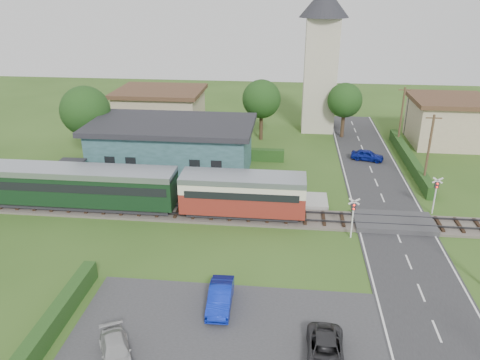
# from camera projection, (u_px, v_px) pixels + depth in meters

# --- Properties ---
(ground) EXTENTS (120.00, 120.00, 0.00)m
(ground) POSITION_uv_depth(u_px,v_px,m) (266.00, 230.00, 36.39)
(ground) COLOR #2D4C19
(railway_track) EXTENTS (76.00, 3.20, 0.49)m
(railway_track) POSITION_uv_depth(u_px,v_px,m) (268.00, 217.00, 38.18)
(railway_track) COLOR #4C443D
(railway_track) RESTS_ON ground
(road) EXTENTS (6.00, 70.00, 0.05)m
(road) POSITION_uv_depth(u_px,v_px,m) (398.00, 237.00, 35.38)
(road) COLOR #28282B
(road) RESTS_ON ground
(car_park) EXTENTS (17.00, 9.00, 0.08)m
(car_park) POSITION_uv_depth(u_px,v_px,m) (227.00, 334.00, 25.53)
(car_park) COLOR #333335
(car_park) RESTS_ON ground
(crossing_deck) EXTENTS (6.20, 3.40, 0.45)m
(crossing_deck) POSITION_uv_depth(u_px,v_px,m) (394.00, 222.00, 37.14)
(crossing_deck) COLOR #333335
(crossing_deck) RESTS_ON ground
(platform) EXTENTS (30.00, 3.00, 0.45)m
(platform) POSITION_uv_depth(u_px,v_px,m) (159.00, 194.00, 42.07)
(platform) COLOR gray
(platform) RESTS_ON ground
(equipment_hut) EXTENTS (2.30, 2.30, 2.55)m
(equipment_hut) POSITION_uv_depth(u_px,v_px,m) (71.00, 175.00, 42.28)
(equipment_hut) COLOR beige
(equipment_hut) RESTS_ON platform
(station_building) EXTENTS (16.00, 9.00, 5.30)m
(station_building) POSITION_uv_depth(u_px,v_px,m) (173.00, 148.00, 46.43)
(station_building) COLOR #2A4B4B
(station_building) RESTS_ON ground
(train) EXTENTS (43.20, 2.90, 3.40)m
(train) POSITION_uv_depth(u_px,v_px,m) (45.00, 184.00, 39.27)
(train) COLOR #232328
(train) RESTS_ON ground
(church_tower) EXTENTS (6.00, 6.00, 17.60)m
(church_tower) POSITION_uv_depth(u_px,v_px,m) (322.00, 50.00, 57.59)
(church_tower) COLOR beige
(church_tower) RESTS_ON ground
(house_west) EXTENTS (10.80, 8.80, 5.50)m
(house_west) POSITION_uv_depth(u_px,v_px,m) (161.00, 110.00, 59.72)
(house_west) COLOR tan
(house_west) RESTS_ON ground
(house_east) EXTENTS (8.80, 8.80, 5.50)m
(house_east) POSITION_uv_depth(u_px,v_px,m) (447.00, 120.00, 55.30)
(house_east) COLOR tan
(house_east) RESTS_ON ground
(hedge_carpark) EXTENTS (0.80, 9.00, 1.20)m
(hedge_carpark) POSITION_uv_depth(u_px,v_px,m) (59.00, 314.00, 26.27)
(hedge_carpark) COLOR #193814
(hedge_carpark) RESTS_ON ground
(hedge_roadside) EXTENTS (0.80, 18.00, 1.20)m
(hedge_roadside) POSITION_uv_depth(u_px,v_px,m) (409.00, 159.00, 49.40)
(hedge_roadside) COLOR #193814
(hedge_roadside) RESTS_ON ground
(hedge_station) EXTENTS (22.00, 0.80, 1.30)m
(hedge_station) POSITION_uv_depth(u_px,v_px,m) (184.00, 152.00, 51.35)
(hedge_station) COLOR #193814
(hedge_station) RESTS_ON ground
(tree_a) EXTENTS (5.20, 5.20, 8.00)m
(tree_a) POSITION_uv_depth(u_px,v_px,m) (85.00, 111.00, 49.14)
(tree_a) COLOR #332316
(tree_a) RESTS_ON ground
(tree_b) EXTENTS (4.60, 4.60, 7.34)m
(tree_b) POSITION_uv_depth(u_px,v_px,m) (262.00, 99.00, 55.73)
(tree_b) COLOR #332316
(tree_b) RESTS_ON ground
(tree_c) EXTENTS (4.20, 4.20, 6.78)m
(tree_c) POSITION_uv_depth(u_px,v_px,m) (345.00, 100.00, 56.70)
(tree_c) COLOR #332316
(tree_c) RESTS_ON ground
(utility_pole_c) EXTENTS (1.40, 0.22, 7.00)m
(utility_pole_c) POSITION_uv_depth(u_px,v_px,m) (429.00, 151.00, 42.73)
(utility_pole_c) COLOR #473321
(utility_pole_c) RESTS_ON ground
(utility_pole_d) EXTENTS (1.40, 0.22, 7.00)m
(utility_pole_d) POSITION_uv_depth(u_px,v_px,m) (401.00, 117.00, 53.73)
(utility_pole_d) COLOR #473321
(utility_pole_d) RESTS_ON ground
(crossing_signal_near) EXTENTS (0.84, 0.28, 3.28)m
(crossing_signal_near) POSITION_uv_depth(u_px,v_px,m) (353.00, 212.00, 34.55)
(crossing_signal_near) COLOR silver
(crossing_signal_near) RESTS_ON ground
(crossing_signal_far) EXTENTS (0.84, 0.28, 3.28)m
(crossing_signal_far) POSITION_uv_depth(u_px,v_px,m) (436.00, 190.00, 38.23)
(crossing_signal_far) COLOR silver
(crossing_signal_far) RESTS_ON ground
(streetlamp_west) EXTENTS (0.30, 0.30, 5.15)m
(streetlamp_west) POSITION_uv_depth(u_px,v_px,m) (92.00, 117.00, 55.75)
(streetlamp_west) COLOR #3F3F47
(streetlamp_west) RESTS_ON ground
(streetlamp_east) EXTENTS (0.30, 0.30, 5.15)m
(streetlamp_east) POSITION_uv_depth(u_px,v_px,m) (407.00, 111.00, 58.35)
(streetlamp_east) COLOR #3F3F47
(streetlamp_east) RESTS_ON ground
(car_on_road) EXTENTS (3.67, 2.26, 1.17)m
(car_on_road) POSITION_uv_depth(u_px,v_px,m) (367.00, 155.00, 50.45)
(car_on_road) COLOR navy
(car_on_road) RESTS_ON road
(car_park_blue) EXTENTS (1.47, 3.88, 1.26)m
(car_park_blue) POSITION_uv_depth(u_px,v_px,m) (220.00, 297.00, 27.47)
(car_park_blue) COLOR #0A1F9F
(car_park_blue) RESTS_ON car_park
(car_park_silver) EXTENTS (2.95, 3.85, 1.04)m
(car_park_silver) POSITION_uv_depth(u_px,v_px,m) (116.00, 352.00, 23.55)
(car_park_silver) COLOR #B6B6B6
(car_park_silver) RESTS_ON car_park
(car_park_dark) EXTENTS (1.98, 4.12, 1.13)m
(car_park_dark) POSITION_uv_depth(u_px,v_px,m) (326.00, 352.00, 23.47)
(car_park_dark) COLOR #2B2B2D
(car_park_dark) RESTS_ON car_park
(pedestrian_near) EXTENTS (0.73, 0.57, 1.78)m
(pedestrian_near) POSITION_uv_depth(u_px,v_px,m) (224.00, 186.00, 40.91)
(pedestrian_near) COLOR gray
(pedestrian_near) RESTS_ON platform
(pedestrian_far) EXTENTS (0.75, 0.88, 1.58)m
(pedestrian_far) POSITION_uv_depth(u_px,v_px,m) (91.00, 180.00, 42.61)
(pedestrian_far) COLOR gray
(pedestrian_far) RESTS_ON platform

